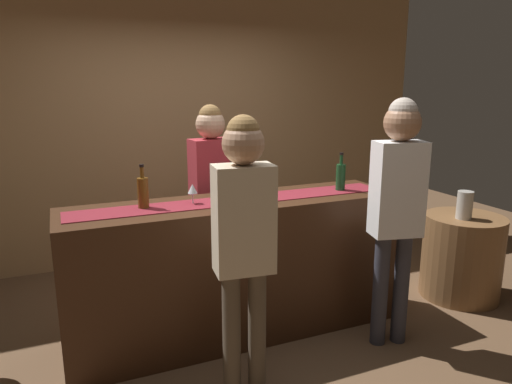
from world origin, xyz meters
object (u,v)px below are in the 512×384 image
customer_browsing (244,229)px  wine_bottle_amber (143,192)px  wine_bottle_green (341,176)px  customer_sipping (397,196)px  wine_glass_mid_counter (193,189)px  bartender (212,183)px  round_side_table (462,256)px  wine_bottle_clear (232,186)px  vase_on_side_table (465,205)px  wine_glass_near_customer (260,185)px

customer_browsing → wine_bottle_amber: bearing=127.5°
wine_bottle_green → wine_bottle_amber: (-1.53, 0.06, 0.00)m
wine_bottle_amber → customer_sipping: 1.74m
wine_bottle_green → wine_glass_mid_counter: 1.19m
bartender → round_side_table: 2.31m
wine_glass_mid_counter → customer_sipping: customer_sipping is taller
wine_bottle_clear → wine_glass_mid_counter: bearing=172.2°
bartender → round_side_table: bartender is taller
wine_bottle_green → round_side_table: size_ratio=0.41×
wine_bottle_amber → vase_on_side_table: (2.64, -0.27, -0.29)m
wine_bottle_green → bartender: 1.06m
bartender → customer_sipping: (0.97, -1.15, 0.06)m
bartender → customer_browsing: size_ratio=1.00×
wine_glass_near_customer → bartender: size_ratio=0.08×
bartender → wine_bottle_amber: bearing=32.7°
customer_sipping → customer_browsing: bearing=-161.0°
customer_sipping → bartender: bearing=143.6°
wine_bottle_amber → customer_sipping: customer_sipping is taller
customer_browsing → vase_on_side_table: size_ratio=7.10×
wine_glass_near_customer → customer_browsing: size_ratio=0.08×
bartender → round_side_table: bearing=152.9°
customer_sipping → wine_glass_near_customer: bearing=159.1°
bartender → vase_on_side_table: bearing=151.1°
wine_glass_mid_counter → vase_on_side_table: 2.34m
wine_glass_mid_counter → wine_glass_near_customer: bearing=-6.1°
customer_browsing → wine_bottle_green: bearing=38.0°
wine_bottle_amber → customer_browsing: customer_browsing is taller
bartender → vase_on_side_table: (1.99, -0.81, -0.20)m
vase_on_side_table → wine_glass_mid_counter: bearing=173.7°
round_side_table → wine_glass_mid_counter: bearing=174.9°
customer_browsing → vase_on_side_table: bearing=18.0°
customer_browsing → round_side_table: 2.43m
customer_sipping → round_side_table: 1.37m
wine_bottle_amber → vase_on_side_table: 2.67m
customer_browsing → wine_bottle_clear: bearing=81.4°
wine_bottle_clear → customer_sipping: (1.01, -0.56, -0.04)m
wine_glass_near_customer → customer_sipping: customer_sipping is taller
wine_bottle_clear → wine_bottle_amber: size_ratio=1.00×
wine_glass_near_customer → wine_bottle_amber: bearing=175.2°
wine_bottle_amber → wine_bottle_clear: bearing=-5.2°
wine_bottle_clear → customer_browsing: (-0.18, -0.67, -0.10)m
wine_bottle_clear → bartender: bearing=86.4°
wine_bottle_clear → customer_browsing: bearing=-104.9°
wine_glass_mid_counter → round_side_table: 2.51m
wine_bottle_amber → wine_glass_near_customer: wine_bottle_amber is taller
wine_glass_mid_counter → bartender: size_ratio=0.08×
wine_bottle_amber → wine_glass_mid_counter: wine_bottle_amber is taller
wine_bottle_green → round_side_table: 1.44m
wine_bottle_green → bartender: bartender is taller
wine_bottle_green → wine_glass_near_customer: bearing=-179.0°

